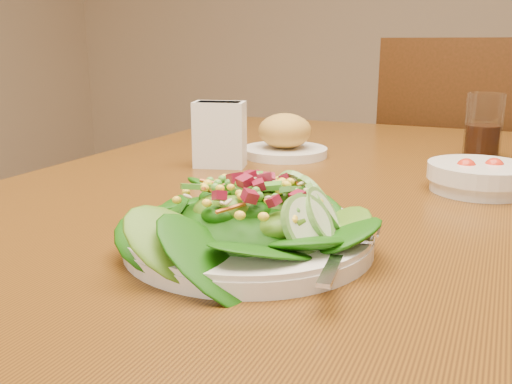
% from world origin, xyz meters
% --- Properties ---
extents(dining_table, '(0.90, 1.40, 0.75)m').
position_xyz_m(dining_table, '(0.00, 0.00, 0.65)').
color(dining_table, '#653A0E').
rests_on(dining_table, ground_plane).
extents(chair_far, '(0.50, 0.50, 0.98)m').
position_xyz_m(chair_far, '(0.18, 0.91, 0.52)').
color(chair_far, '#3E1C0A').
rests_on(chair_far, ground_plane).
extents(salad_plate, '(0.27, 0.27, 0.08)m').
position_xyz_m(salad_plate, '(0.06, -0.32, 0.78)').
color(salad_plate, white).
rests_on(salad_plate, dining_table).
extents(bread_plate, '(0.17, 0.17, 0.08)m').
position_xyz_m(bread_plate, '(-0.10, 0.18, 0.78)').
color(bread_plate, white).
rests_on(bread_plate, dining_table).
extents(tomato_bowl, '(0.15, 0.15, 0.05)m').
position_xyz_m(tomato_bowl, '(0.27, 0.04, 0.77)').
color(tomato_bowl, white).
rests_on(tomato_bowl, dining_table).
extents(drinking_glass, '(0.07, 0.07, 0.12)m').
position_xyz_m(drinking_glass, '(0.26, 0.33, 0.80)').
color(drinking_glass, silver).
rests_on(drinking_glass, dining_table).
extents(napkin_holder, '(0.10, 0.07, 0.12)m').
position_xyz_m(napkin_holder, '(-0.17, 0.04, 0.81)').
color(napkin_holder, white).
rests_on(napkin_holder, dining_table).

